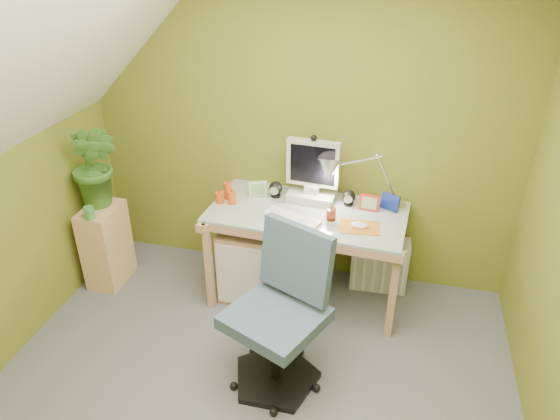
% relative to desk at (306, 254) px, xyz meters
% --- Properties ---
extents(wall_back, '(3.20, 0.01, 2.40)m').
position_rel_desk_xyz_m(wall_back, '(-0.14, 0.37, 0.83)').
color(wall_back, olive).
rests_on(wall_back, floor).
extents(slope_ceiling, '(1.10, 3.20, 1.10)m').
position_rel_desk_xyz_m(slope_ceiling, '(-1.14, -1.23, 1.48)').
color(slope_ceiling, white).
rests_on(slope_ceiling, wall_left).
extents(desk, '(1.41, 0.77, 0.74)m').
position_rel_desk_xyz_m(desk, '(0.00, 0.00, 0.00)').
color(desk, tan).
rests_on(desk, floor).
extents(monitor, '(0.41, 0.26, 0.54)m').
position_rel_desk_xyz_m(monitor, '(0.00, 0.18, 0.64)').
color(monitor, '#B7B7A5').
rests_on(monitor, desk).
extents(speaker_left, '(0.10, 0.10, 0.12)m').
position_rel_desk_xyz_m(speaker_left, '(-0.27, 0.16, 0.43)').
color(speaker_left, black).
rests_on(speaker_left, desk).
extents(speaker_right, '(0.11, 0.11, 0.11)m').
position_rel_desk_xyz_m(speaker_right, '(0.27, 0.16, 0.43)').
color(speaker_right, black).
rests_on(speaker_right, desk).
extents(keyboard, '(0.42, 0.26, 0.02)m').
position_rel_desk_xyz_m(keyboard, '(-0.08, -0.14, 0.38)').
color(keyboard, white).
rests_on(keyboard, desk).
extents(mousepad, '(0.28, 0.21, 0.01)m').
position_rel_desk_xyz_m(mousepad, '(0.38, -0.14, 0.37)').
color(mousepad, '#BC721D').
rests_on(mousepad, desk).
extents(mouse, '(0.13, 0.10, 0.04)m').
position_rel_desk_xyz_m(mouse, '(0.38, -0.14, 0.39)').
color(mouse, white).
rests_on(mouse, mousepad).
extents(amber_tumbler, '(0.07, 0.07, 0.08)m').
position_rel_desk_xyz_m(amber_tumbler, '(0.18, -0.08, 0.41)').
color(amber_tumbler, maroon).
rests_on(amber_tumbler, desk).
extents(candle_cluster, '(0.18, 0.16, 0.13)m').
position_rel_desk_xyz_m(candle_cluster, '(-0.60, 0.01, 0.43)').
color(candle_cluster, '#D24612').
rests_on(candle_cluster, desk).
extents(photo_frame_red, '(0.14, 0.04, 0.12)m').
position_rel_desk_xyz_m(photo_frame_red, '(0.42, 0.12, 0.43)').
color(photo_frame_red, red).
rests_on(photo_frame_red, desk).
extents(photo_frame_blue, '(0.13, 0.09, 0.12)m').
position_rel_desk_xyz_m(photo_frame_blue, '(0.56, 0.16, 0.43)').
color(photo_frame_blue, navy).
rests_on(photo_frame_blue, desk).
extents(photo_frame_green, '(0.13, 0.06, 0.12)m').
position_rel_desk_xyz_m(photo_frame_green, '(-0.40, 0.14, 0.43)').
color(photo_frame_green, '#A2C688').
rests_on(photo_frame_green, desk).
extents(desk_lamp, '(0.60, 0.36, 0.60)m').
position_rel_desk_xyz_m(desk_lamp, '(0.45, 0.18, 0.67)').
color(desk_lamp, silver).
rests_on(desk_lamp, desk).
extents(side_ledge, '(0.24, 0.37, 0.65)m').
position_rel_desk_xyz_m(side_ledge, '(-1.54, -0.18, -0.04)').
color(side_ledge, tan).
rests_on(side_ledge, floor).
extents(potted_plant, '(0.39, 0.33, 0.65)m').
position_rel_desk_xyz_m(potted_plant, '(-1.54, -0.13, 0.61)').
color(potted_plant, '#3A7025').
rests_on(potted_plant, side_ledge).
extents(green_cup, '(0.08, 0.08, 0.09)m').
position_rel_desk_xyz_m(green_cup, '(-1.52, -0.33, 0.33)').
color(green_cup, '#418839').
rests_on(green_cup, side_ledge).
extents(task_chair, '(0.77, 0.77, 1.05)m').
position_rel_desk_xyz_m(task_chair, '(-0.01, -0.88, 0.16)').
color(task_chair, '#3A4F60').
rests_on(task_chair, floor).
extents(radiator, '(0.43, 0.19, 0.43)m').
position_rel_desk_xyz_m(radiator, '(0.53, 0.23, -0.15)').
color(radiator, silver).
rests_on(radiator, floor).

